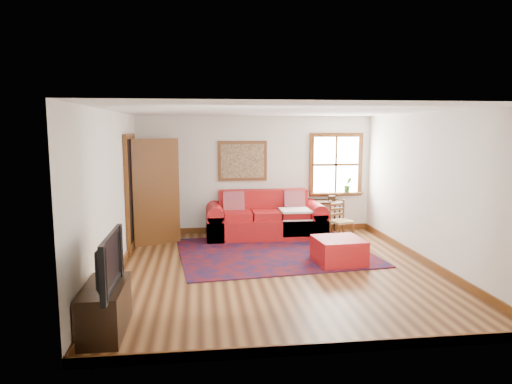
{
  "coord_description": "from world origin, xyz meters",
  "views": [
    {
      "loc": [
        -1.2,
        -6.92,
        2.24
      ],
      "look_at": [
        -0.27,
        0.6,
        1.18
      ],
      "focal_mm": 32.0,
      "sensor_mm": 36.0,
      "label": 1
    }
  ],
  "objects": [
    {
      "name": "ground",
      "position": [
        0.0,
        0.0,
        0.0
      ],
      "size": [
        5.5,
        5.5,
        0.0
      ],
      "primitive_type": "plane",
      "color": "#462612",
      "rests_on": "ground"
    },
    {
      "name": "room_envelope",
      "position": [
        0.0,
        0.02,
        1.65
      ],
      "size": [
        5.04,
        5.54,
        2.52
      ],
      "color": "silver",
      "rests_on": "ground"
    },
    {
      "name": "window",
      "position": [
        1.78,
        2.7,
        1.31
      ],
      "size": [
        1.18,
        0.2,
        1.38
      ],
      "color": "white",
      "rests_on": "ground"
    },
    {
      "name": "doorway",
      "position": [
        -2.21,
        1.78,
        1.07
      ],
      "size": [
        0.89,
        1.08,
        2.14
      ],
      "color": "black",
      "rests_on": "ground"
    },
    {
      "name": "framed_artwork",
      "position": [
        -0.3,
        2.71,
        1.55
      ],
      "size": [
        1.05,
        0.07,
        0.85
      ],
      "color": "brown",
      "rests_on": "ground"
    },
    {
      "name": "persian_rug",
      "position": [
        0.11,
        1.03,
        0.01
      ],
      "size": [
        3.62,
        3.03,
        0.02
      ],
      "primitive_type": "cube",
      "rotation": [
        0.0,
        0.0,
        0.11
      ],
      "color": "#5A0C0E",
      "rests_on": "ground"
    },
    {
      "name": "red_leather_sofa",
      "position": [
        0.13,
        2.28,
        0.31
      ],
      "size": [
        2.42,
        1.0,
        0.95
      ],
      "color": "#AF1619",
      "rests_on": "ground"
    },
    {
      "name": "red_ottoman",
      "position": [
        1.07,
        0.23,
        0.22
      ],
      "size": [
        0.82,
        0.82,
        0.43
      ],
      "primitive_type": "cube",
      "rotation": [
        0.0,
        0.0,
        0.08
      ],
      "color": "#AF1619",
      "rests_on": "ground"
    },
    {
      "name": "side_table",
      "position": [
        1.48,
        2.45,
        0.58
      ],
      "size": [
        0.59,
        0.44,
        0.71
      ],
      "color": "black",
      "rests_on": "ground"
    },
    {
      "name": "ladder_back_chair",
      "position": [
        1.55,
        1.7,
        0.44
      ],
      "size": [
        0.48,
        0.47,
        0.82
      ],
      "color": "tan",
      "rests_on": "ground"
    },
    {
      "name": "media_cabinet",
      "position": [
        -2.27,
        -1.95,
        0.27
      ],
      "size": [
        0.44,
        0.97,
        0.54
      ],
      "primitive_type": "cube",
      "color": "black",
      "rests_on": "ground"
    },
    {
      "name": "television",
      "position": [
        -2.25,
        -2.09,
        0.84
      ],
      "size": [
        0.14,
        1.05,
        0.61
      ],
      "primitive_type": "imported",
      "rotation": [
        0.0,
        0.0,
        1.57
      ],
      "color": "black",
      "rests_on": "media_cabinet"
    },
    {
      "name": "candle_hurricane",
      "position": [
        -2.22,
        -1.51,
        0.62
      ],
      "size": [
        0.12,
        0.12,
        0.18
      ],
      "color": "silver",
      "rests_on": "media_cabinet"
    }
  ]
}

